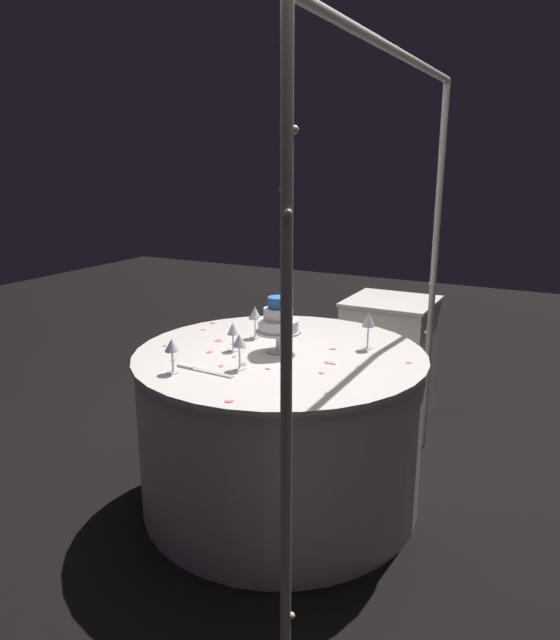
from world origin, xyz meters
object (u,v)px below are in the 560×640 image
(main_table, at_px, (280,427))
(side_table, at_px, (389,358))
(wine_glass_3, at_px, (172,347))
(tiered_cake, at_px, (279,321))
(wine_glass_0, at_px, (233,330))
(cake_knife, at_px, (201,370))
(wine_glass_4, at_px, (239,342))
(wine_glass_1, at_px, (368,321))
(wine_glass_2, at_px, (255,314))
(decorative_arch, at_px, (386,240))

(main_table, bearing_deg, side_table, 172.79)
(wine_glass_3, bearing_deg, side_table, 165.65)
(tiered_cake, distance_m, wine_glass_0, 0.23)
(tiered_cake, xyz_separation_m, wine_glass_0, (0.08, -0.21, -0.05))
(cake_knife, bearing_deg, wine_glass_4, 128.37)
(side_table, height_order, wine_glass_0, wine_glass_0)
(wine_glass_1, xyz_separation_m, wine_glass_3, (0.71, -0.63, -0.02))
(side_table, xyz_separation_m, wine_glass_4, (1.55, -0.21, 0.50))
(wine_glass_2, bearing_deg, wine_glass_0, 3.72)
(side_table, relative_size, wine_glass_3, 5.30)
(wine_glass_2, height_order, wine_glass_4, wine_glass_2)
(wine_glass_1, distance_m, wine_glass_2, 0.59)
(main_table, distance_m, wine_glass_4, 0.59)
(main_table, bearing_deg, decorative_arch, 89.88)
(decorative_arch, bearing_deg, side_table, -165.02)
(wine_glass_0, distance_m, wine_glass_2, 0.24)
(main_table, xyz_separation_m, cake_knife, (0.39, -0.18, 0.40))
(side_table, relative_size, wine_glass_1, 4.38)
(wine_glass_3, relative_size, wine_glass_4, 0.96)
(decorative_arch, xyz_separation_m, main_table, (-0.00, -0.50, -0.96))
(wine_glass_0, xyz_separation_m, wine_glass_2, (-0.24, -0.02, 0.02))
(wine_glass_0, bearing_deg, side_table, 164.39)
(decorative_arch, xyz_separation_m, wine_glass_1, (-0.25, -0.15, -0.43))
(main_table, xyz_separation_m, tiered_cake, (-0.00, -0.01, 0.55))
(wine_glass_3, bearing_deg, wine_glass_0, 170.14)
(wine_glass_3, height_order, cake_knife, wine_glass_3)
(decorative_arch, height_order, wine_glass_2, decorative_arch)
(cake_knife, bearing_deg, decorative_arch, 119.85)
(main_table, relative_size, wine_glass_0, 10.09)
(side_table, bearing_deg, tiered_cake, -7.64)
(wine_glass_2, relative_size, wine_glass_4, 1.05)
(wine_glass_1, bearing_deg, main_table, -54.34)
(wine_glass_1, relative_size, wine_glass_2, 1.11)
(side_table, relative_size, wine_glass_2, 4.85)
(wine_glass_4, bearing_deg, wine_glass_0, -141.85)
(tiered_cake, bearing_deg, decorative_arch, 89.58)
(side_table, distance_m, wine_glass_0, 1.48)
(main_table, relative_size, cake_knife, 4.75)
(wine_glass_4, bearing_deg, main_table, 170.08)
(wine_glass_1, bearing_deg, wine_glass_2, -81.19)
(side_table, bearing_deg, cake_knife, -11.70)
(wine_glass_0, bearing_deg, tiered_cake, 111.30)
(decorative_arch, distance_m, side_table, 1.62)
(tiered_cake, relative_size, wine_glass_0, 1.95)
(side_table, distance_m, wine_glass_1, 1.16)
(wine_glass_4, bearing_deg, cake_knife, -51.63)
(wine_glass_1, bearing_deg, side_table, -169.34)
(wine_glass_2, bearing_deg, wine_glass_3, -4.70)
(wine_glass_2, bearing_deg, cake_knife, 4.89)
(decorative_arch, relative_size, main_table, 1.50)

